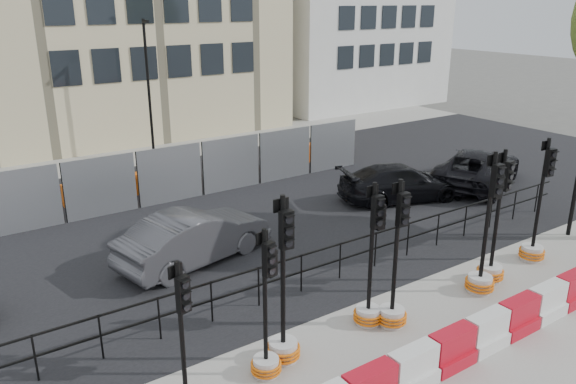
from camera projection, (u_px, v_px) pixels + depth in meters
ground at (371, 299)px, 13.34m from camera, size 120.00×120.00×0.00m
sidewalk_near at (475, 362)px, 10.99m from camera, size 40.00×6.00×0.02m
road at (230, 211)px, 18.80m from camera, size 40.00×14.00×0.03m
sidewalk_far at (136, 154)px, 25.84m from camera, size 40.00×4.00×0.02m
kerb_railing at (340, 254)px, 14.05m from camera, size 18.00×0.04×1.00m
heras_fencing at (206, 170)px, 21.14m from camera, size 14.33×1.72×2.00m
lamp_post_far at (149, 86)px, 24.27m from camera, size 0.12×0.56×6.00m
barrier_row at (469, 341)px, 11.03m from camera, size 14.65×0.50×0.80m
traffic_signal_b at (267, 342)px, 10.40m from camera, size 0.59×0.59×2.99m
traffic_signal_c at (284, 329)px, 10.83m from camera, size 0.68×0.68×3.45m
traffic_signal_d at (370, 292)px, 12.05m from camera, size 0.64×0.64×3.26m
traffic_signal_e at (393, 297)px, 12.03m from camera, size 0.66×0.66×3.34m
traffic_signal_f at (483, 261)px, 13.38m from camera, size 0.70×0.70×3.53m
traffic_signal_g at (493, 255)px, 13.96m from camera, size 0.68×0.68×3.43m
traffic_signal_h at (535, 236)px, 15.09m from camera, size 0.67×0.67×3.42m
car_b at (194, 237)px, 15.02m from camera, size 3.38×4.99×1.43m
car_c at (401, 183)px, 19.74m from camera, size 4.35×5.47×1.29m
car_d at (477, 167)px, 21.33m from camera, size 5.98×6.74×1.40m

